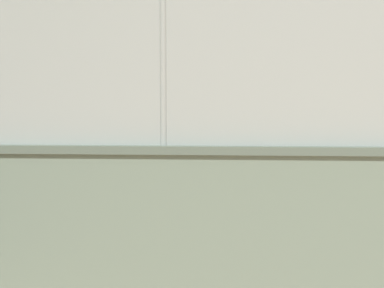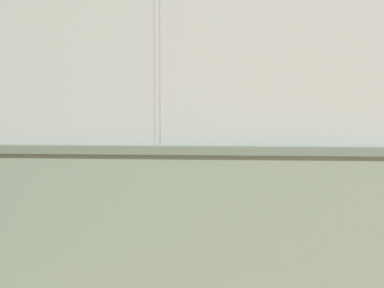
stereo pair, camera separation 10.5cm
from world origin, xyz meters
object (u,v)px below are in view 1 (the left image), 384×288
at_px(player_foreground_swinging, 210,145).
at_px(player_crossing_court, 179,153).
at_px(player_at_service_line, 93,144).
at_px(sports_ball, 215,146).

bearing_deg(player_foreground_swinging, player_crossing_court, 81.15).
height_order(player_at_service_line, sports_ball, player_at_service_line).
bearing_deg(player_foreground_swinging, sports_ball, 103.15).
distance_m(player_at_service_line, sports_ball, 4.35).
xyz_separation_m(player_crossing_court, sports_ball, (-0.78, -2.79, 0.00)).
height_order(player_foreground_swinging, player_at_service_line, player_foreground_swinging).
bearing_deg(player_at_service_line, sports_ball, 166.10).
distance_m(player_foreground_swinging, sports_ball, 0.91).
bearing_deg(player_foreground_swinging, player_at_service_line, -2.24).
bearing_deg(sports_ball, player_crossing_court, 74.39).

